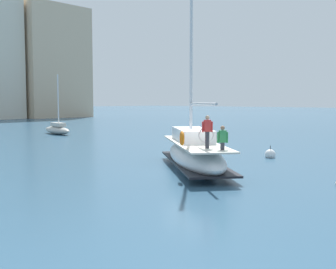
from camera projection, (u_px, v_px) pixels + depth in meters
ground_plane at (192, 172)px, 22.07m from camera, size 400.00×400.00×0.00m
main_sailboat at (195, 152)px, 22.94m from camera, size 7.95×8.94×14.23m
moored_cutter_left at (57, 129)px, 46.66m from camera, size 2.06×5.65×6.60m
mooring_buoy at (270, 155)px, 27.53m from camera, size 0.70×0.70×0.95m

